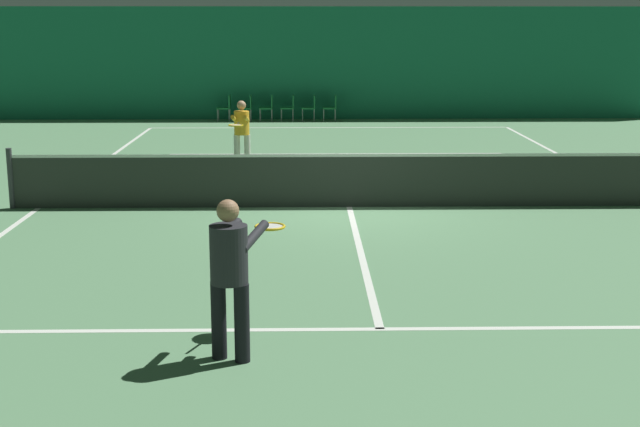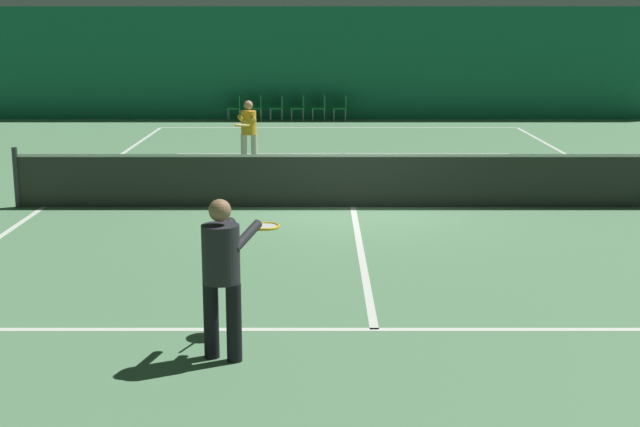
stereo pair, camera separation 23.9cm
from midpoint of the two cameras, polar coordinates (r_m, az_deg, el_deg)
The scene contains 16 objects.
ground_plane at distance 15.83m, azimuth 2.70°, elevation 0.41°, with size 60.00×60.00×0.00m, color #56845B.
backdrop_curtain at distance 29.93m, azimuth 1.52°, elevation 9.59°, with size 23.00×0.12×3.68m.
court_line_baseline_far at distance 27.58m, azimuth 1.62°, elevation 5.52°, with size 11.00×0.10×0.00m.
court_line_service_far at distance 22.13m, azimuth 1.98°, elevation 3.83°, with size 8.25×0.10×0.00m.
court_line_service_near at distance 9.67m, azimuth 4.36°, elevation -7.41°, with size 8.25×0.10×0.00m.
court_line_sideline_left at distance 16.53m, azimuth -16.72°, elevation 0.41°, with size 0.10×23.80×0.00m.
court_line_centre at distance 15.83m, azimuth 2.70°, elevation 0.42°, with size 0.10×12.80×0.00m.
tennis_net at distance 15.73m, azimuth 2.72°, elevation 2.23°, with size 12.00×0.10×1.07m.
player_near at distance 8.63m, azimuth -5.27°, elevation -3.37°, with size 0.82×1.35×1.60m.
player_far at distance 20.10m, azimuth -4.11°, elevation 5.45°, with size 0.43×1.29×1.49m.
courtside_chair_0 at distance 29.59m, azimuth -4.99°, elevation 6.88°, with size 0.44×0.44×0.84m.
courtside_chair_1 at distance 29.53m, azimuth -3.64°, elevation 6.89°, with size 0.44×0.44×0.84m.
courtside_chair_2 at distance 29.49m, azimuth -2.28°, elevation 6.90°, with size 0.44×0.44×0.84m.
courtside_chair_3 at distance 29.47m, azimuth -0.92°, elevation 6.90°, with size 0.44×0.44×0.84m.
courtside_chair_4 at distance 29.47m, azimuth 0.44°, elevation 6.90°, with size 0.44×0.44×0.84m.
courtside_chair_5 at distance 29.48m, azimuth 1.80°, elevation 6.90°, with size 0.44×0.44×0.84m.
Camera 2 is at (-0.59, -15.48, 3.26)m, focal length 50.00 mm.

